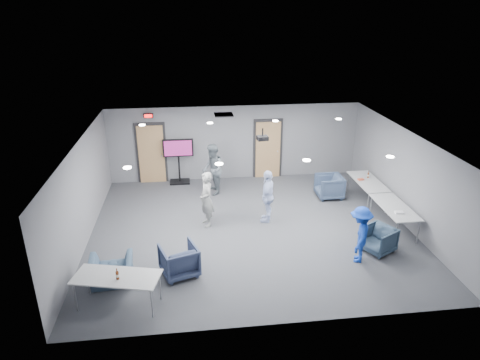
{
  "coord_description": "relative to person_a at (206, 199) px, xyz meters",
  "views": [
    {
      "loc": [
        -1.62,
        -10.73,
        5.95
      ],
      "look_at": [
        -0.21,
        0.8,
        1.2
      ],
      "focal_mm": 32.0,
      "sensor_mm": 36.0,
      "label": 1
    }
  ],
  "objects": [
    {
      "name": "table_front_left",
      "position": [
        -2.04,
        -3.4,
        -0.13
      ],
      "size": [
        1.92,
        1.15,
        0.73
      ],
      "rotation": [
        0.0,
        0.0,
        -0.24
      ],
      "color": "silver",
      "rests_on": "floor"
    },
    {
      "name": "chair_front_b",
      "position": [
        -2.31,
        -2.56,
        -0.5
      ],
      "size": [
        1.02,
        0.91,
        0.63
      ],
      "primitive_type": "imported",
      "rotation": [
        0.0,
        0.0,
        3.22
      ],
      "color": "#3D536A",
      "rests_on": "floor"
    },
    {
      "name": "snack_box",
      "position": [
        5.03,
        1.08,
        -0.07
      ],
      "size": [
        0.21,
        0.16,
        0.04
      ],
      "primitive_type": "cube",
      "rotation": [
        0.0,
        0.0,
        0.21
      ],
      "color": "#CD4E33",
      "rests_on": "table_right_a"
    },
    {
      "name": "exit_sign",
      "position": [
        -1.77,
        3.53,
        1.63
      ],
      "size": [
        0.32,
        0.08,
        0.16
      ],
      "color": "black",
      "rests_on": "wall_back"
    },
    {
      "name": "bottle_right",
      "position": [
        5.34,
        1.23,
        0.0
      ],
      "size": [
        0.06,
        0.06,
        0.24
      ],
      "color": "#622910",
      "rests_on": "table_right_a"
    },
    {
      "name": "hvac_diffuser",
      "position": [
        0.73,
        2.4,
        1.87
      ],
      "size": [
        0.6,
        0.6,
        0.03
      ],
      "primitive_type": "cube",
      "color": "black",
      "rests_on": "ceiling"
    },
    {
      "name": "table_right_b",
      "position": [
        5.23,
        -0.94,
        -0.13
      ],
      "size": [
        0.77,
        1.84,
        0.73
      ],
      "rotation": [
        0.0,
        0.0,
        1.57
      ],
      "color": "silver",
      "rests_on": "floor"
    },
    {
      "name": "door_left",
      "position": [
        -1.77,
        3.55,
        0.25
      ],
      "size": [
        1.06,
        0.17,
        2.24
      ],
      "color": "black",
      "rests_on": "wall_back"
    },
    {
      "name": "chair_right_a",
      "position": [
        4.13,
        1.46,
        -0.43
      ],
      "size": [
        0.85,
        0.82,
        0.77
      ],
      "primitive_type": "imported",
      "rotation": [
        0.0,
        0.0,
        -1.57
      ],
      "color": "#3A4A65",
      "rests_on": "floor"
    },
    {
      "name": "floor",
      "position": [
        1.23,
        -0.4,
        -0.82
      ],
      "size": [
        9.0,
        9.0,
        0.0
      ],
      "primitive_type": "plane",
      "color": "#3B3E43",
      "rests_on": "ground"
    },
    {
      "name": "wrapper",
      "position": [
        5.16,
        -1.34,
        -0.06
      ],
      "size": [
        0.24,
        0.18,
        0.05
      ],
      "primitive_type": "cube",
      "rotation": [
        0.0,
        0.0,
        -0.16
      ],
      "color": "white",
      "rests_on": "table_right_b"
    },
    {
      "name": "chair_front_a",
      "position": [
        -0.78,
        -2.4,
        -0.44
      ],
      "size": [
        1.03,
        1.05,
        0.76
      ],
      "primitive_type": "imported",
      "rotation": [
        0.0,
        0.0,
        3.47
      ],
      "color": "#36405D",
      "rests_on": "floor"
    },
    {
      "name": "table_right_a",
      "position": [
        5.23,
        0.96,
        -0.13
      ],
      "size": [
        0.76,
        1.83,
        0.73
      ],
      "rotation": [
        0.0,
        0.0,
        1.57
      ],
      "color": "silver",
      "rests_on": "floor"
    },
    {
      "name": "projector",
      "position": [
        1.7,
        0.59,
        1.59
      ],
      "size": [
        0.34,
        0.32,
        0.35
      ],
      "rotation": [
        0.0,
        0.0,
        0.13
      ],
      "color": "black",
      "rests_on": "ceiling"
    },
    {
      "name": "wall_right",
      "position": [
        5.73,
        -0.4,
        0.53
      ],
      "size": [
        0.02,
        8.0,
        2.7
      ],
      "primitive_type": "cube",
      "color": "slate",
      "rests_on": "floor"
    },
    {
      "name": "bottle_front",
      "position": [
        -2.0,
        -3.51,
        0.01
      ],
      "size": [
        0.07,
        0.07,
        0.26
      ],
      "color": "#622910",
      "rests_on": "table_front_left"
    },
    {
      "name": "ceiling",
      "position": [
        1.23,
        -0.4,
        1.88
      ],
      "size": [
        9.0,
        9.0,
        0.0
      ],
      "primitive_type": "plane",
      "rotation": [
        3.14,
        0.0,
        0.0
      ],
      "color": "silver",
      "rests_on": "wall_back"
    },
    {
      "name": "person_c",
      "position": [
        1.79,
        0.05,
        -0.02
      ],
      "size": [
        0.68,
        1.01,
        1.6
      ],
      "primitive_type": "imported",
      "rotation": [
        0.0,
        0.0,
        -1.91
      ],
      "color": "#C5D5FE",
      "rests_on": "floor"
    },
    {
      "name": "tv_stand",
      "position": [
        -0.82,
        3.35,
        0.11
      ],
      "size": [
        1.06,
        0.51,
        1.63
      ],
      "color": "black",
      "rests_on": "floor"
    },
    {
      "name": "wall_left",
      "position": [
        -3.27,
        -0.4,
        0.53
      ],
      "size": [
        0.02,
        8.0,
        2.7
      ],
      "primitive_type": "cube",
      "color": "slate",
      "rests_on": "floor"
    },
    {
      "name": "person_d",
      "position": [
        3.65,
        -2.34,
        -0.08
      ],
      "size": [
        0.91,
        1.09,
        1.46
      ],
      "primitive_type": "imported",
      "rotation": [
        0.0,
        0.0,
        -2.03
      ],
      "color": "#1B41B4",
      "rests_on": "floor"
    },
    {
      "name": "wall_back",
      "position": [
        1.23,
        3.6,
        0.53
      ],
      "size": [
        9.0,
        0.02,
        2.7
      ],
      "primitive_type": "cube",
      "color": "slate",
      "rests_on": "floor"
    },
    {
      "name": "person_a",
      "position": [
        0.0,
        0.0,
        0.0
      ],
      "size": [
        0.53,
        0.68,
        1.63
      ],
      "primitive_type": "imported",
      "rotation": [
        0.0,
        0.0,
        -1.31
      ],
      "color": "gray",
      "rests_on": "floor"
    },
    {
      "name": "downlights",
      "position": [
        1.23,
        -0.4,
        1.87
      ],
      "size": [
        6.18,
        3.78,
        0.02
      ],
      "color": "white",
      "rests_on": "ceiling"
    },
    {
      "name": "door_right",
      "position": [
        2.43,
        3.55,
        0.25
      ],
      "size": [
        1.06,
        0.17,
        2.24
      ],
      "color": "black",
      "rests_on": "wall_back"
    },
    {
      "name": "wall_front",
      "position": [
        1.23,
        -4.4,
        0.53
      ],
      "size": [
        9.0,
        0.02,
        2.7
      ],
      "primitive_type": "cube",
      "color": "slate",
      "rests_on": "floor"
    },
    {
      "name": "person_b",
      "position": [
        0.32,
        2.25,
        0.05
      ],
      "size": [
        0.73,
        0.9,
        1.73
      ],
      "primitive_type": "imported",
      "rotation": [
        0.0,
        0.0,
        -1.48
      ],
      "color": "slate",
      "rests_on": "floor"
    },
    {
      "name": "chair_right_c",
      "position": [
        4.33,
        -1.98,
        -0.47
      ],
      "size": [
        1.01,
        1.0,
        0.68
      ],
      "primitive_type": "imported",
      "rotation": [
        0.0,
        0.0,
        -1.06
      ],
      "color": "#314456",
      "rests_on": "floor"
    }
  ]
}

